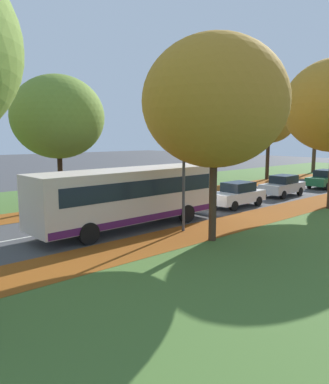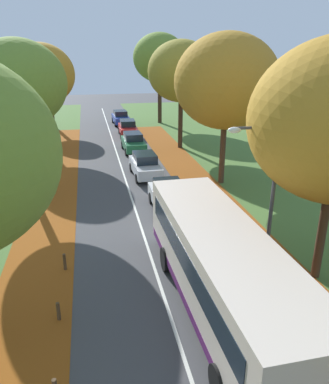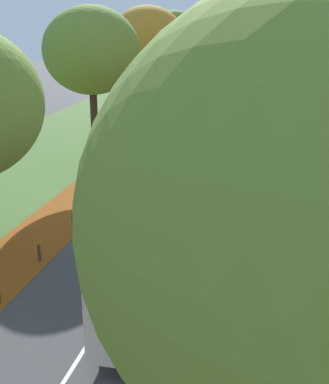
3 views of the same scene
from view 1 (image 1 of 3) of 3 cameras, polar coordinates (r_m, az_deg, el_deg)
The scene contains 17 objects.
grass_verge_left at distance 32.98m, azimuth -4.33°, elevation 0.45°, with size 12.00×90.00×0.01m, color #476B2D.
leaf_litter_left at distance 25.83m, azimuth -8.62°, elevation -1.84°, with size 2.80×60.00×0.00m, color #8C4714.
leaf_litter_right at distance 18.99m, azimuth 6.94°, elevation -5.56°, with size 2.80×60.00×0.00m, color #8C4714.
road_centre_line at distance 26.38m, azimuth 7.99°, elevation -1.63°, with size 0.12×80.00×0.01m, color silver.
tree_left_near at distance 25.15m, azimuth -15.92°, elevation 10.92°, with size 5.86×5.86×8.45m.
tree_left_mid at distance 32.72m, azimuth 4.58°, elevation 11.89°, with size 5.28×5.28×8.96m.
tree_left_far at distance 41.76m, azimuth 15.66°, elevation 10.64°, with size 5.62×5.62×8.94m.
tree_left_distant at distance 51.79m, azimuth 22.09°, elevation 10.09°, with size 4.04×4.04×8.50m.
tree_right_near at distance 16.40m, azimuth 7.66°, elevation 13.43°, with size 6.19×6.19×8.83m.
bollard_fourth at distance 22.41m, azimuth -18.15°, elevation -3.01°, with size 0.12×0.12×0.59m, color #4C3823.
bollard_fifth at distance 23.83m, azimuth -11.60°, elevation -2.02°, with size 0.12×0.12×0.65m, color #4C3823.
bollard_sixth at distance 25.41m, azimuth -5.64°, elevation -1.17°, with size 0.12×0.12×0.71m, color #4C3823.
streetlamp_right at distance 18.15m, azimuth 2.23°, elevation 5.76°, with size 1.89×0.28×6.00m.
bus at distance 18.92m, azimuth -5.22°, elevation -0.36°, with size 2.80×10.44×2.98m.
car_white_lead at distance 25.04m, azimuth 11.00°, elevation -0.37°, with size 1.78×4.20×1.62m.
car_silver_following at distance 30.41m, azimuth 17.58°, elevation 0.93°, with size 1.89×4.25×1.62m.
car_green_third_in_line at distance 36.59m, azimuth 23.24°, elevation 1.85°, with size 1.86×4.24×1.62m.
Camera 1 is at (16.66, 0.07, 4.60)m, focal length 35.00 mm.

